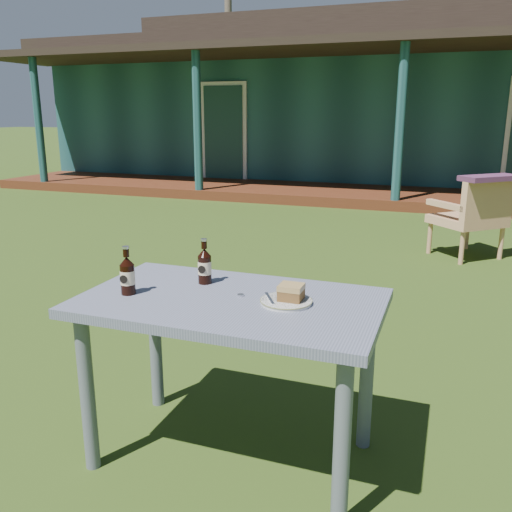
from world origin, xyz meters
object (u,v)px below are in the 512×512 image
at_px(cola_bottle_near, 205,266).
at_px(cola_bottle_far, 127,275).
at_px(plate, 286,301).
at_px(cake_slice, 291,292).
at_px(armchair_left, 473,214).
at_px(cafe_table, 231,322).

relative_size(cola_bottle_near, cola_bottle_far, 0.99).
height_order(plate, cola_bottle_far, cola_bottle_far).
xyz_separation_m(cake_slice, cola_bottle_near, (-0.42, 0.12, 0.03)).
bearing_deg(armchair_left, plate, -101.58).
xyz_separation_m(cafe_table, armchair_left, (1.01, 3.86, -0.17)).
distance_m(plate, cola_bottle_far, 0.65).
xyz_separation_m(plate, cola_bottle_near, (-0.41, 0.13, 0.07)).
bearing_deg(cola_bottle_far, cafe_table, 12.64).
xyz_separation_m(cola_bottle_near, armchair_left, (1.19, 3.71, -0.35)).
relative_size(plate, cake_slice, 2.22).
bearing_deg(cola_bottle_far, cola_bottle_near, 45.62).
height_order(cafe_table, cola_bottle_far, cola_bottle_far).
relative_size(plate, cola_bottle_far, 1.01).
bearing_deg(plate, cake_slice, 30.52).
relative_size(cake_slice, armchair_left, 0.11).
height_order(plate, armchair_left, armchair_left).
bearing_deg(plate, cafe_table, -175.00).
relative_size(cola_bottle_near, armchair_left, 0.24).
relative_size(cafe_table, cola_bottle_near, 6.05).
height_order(plate, cola_bottle_near, cola_bottle_near).
bearing_deg(cola_bottle_near, cafe_table, -38.92).
xyz_separation_m(cake_slice, armchair_left, (0.77, 3.83, -0.31)).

